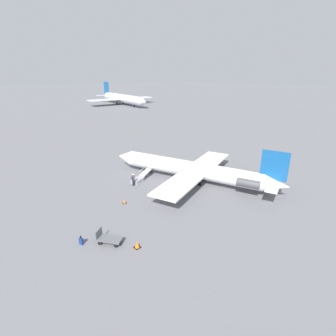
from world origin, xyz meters
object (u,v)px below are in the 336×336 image
object	(u,v)px
airplane_main	(195,170)
suitcase	(81,241)
airplane_far_center	(122,98)
passenger	(133,179)
boarding_stairs	(139,179)
luggage_cart	(108,238)

from	to	relation	value
airplane_main	suitcase	xyz separation A→B (m)	(-2.51, 18.11, -1.42)
airplane_far_center	passenger	world-z (taller)	airplane_far_center
boarding_stairs	luggage_cart	world-z (taller)	boarding_stairs
airplane_main	boarding_stairs	world-z (taller)	airplane_main
airplane_main	boarding_stairs	bearing A→B (deg)	28.18
boarding_stairs	suitcase	bearing A→B (deg)	-165.31
passenger	suitcase	distance (m)	13.18
boarding_stairs	suitcase	world-z (taller)	boarding_stairs
boarding_stairs	luggage_cart	xyz separation A→B (m)	(-9.42, 10.68, 0.10)
airplane_far_center	suitcase	world-z (taller)	airplane_far_center
airplane_main	passenger	world-z (taller)	airplane_main
suitcase	boarding_stairs	bearing A→B (deg)	-57.75
suitcase	luggage_cart	bearing A→B (deg)	-128.49
luggage_cart	suitcase	bearing A→B (deg)	18.84
passenger	luggage_cart	distance (m)	12.63
airplane_far_center	airplane_main	bearing A→B (deg)	-21.01
passenger	luggage_cart	size ratio (longest dim) A/B	0.71
airplane_main	suitcase	world-z (taller)	airplane_main
airplane_main	airplane_far_center	bearing A→B (deg)	-45.71
airplane_far_center	suitcase	xyz separation A→B (m)	(-86.51, 63.08, -2.57)
airplane_far_center	passenger	distance (m)	94.89
boarding_stairs	luggage_cart	size ratio (longest dim) A/B	1.69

